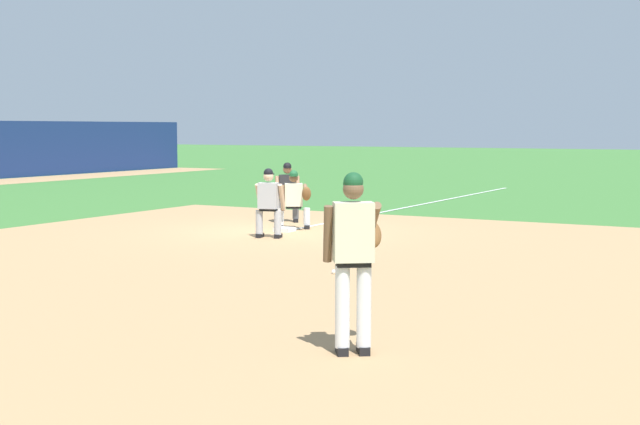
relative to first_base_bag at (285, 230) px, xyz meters
The scene contains 9 objects.
ground_plane 0.04m from the first_base_bag, ahead, with size 160.00×160.00×0.00m, color #3D7533.
infield_dirt_patch 5.40m from the first_base_bag, 145.08° to the right, with size 18.00×18.00×0.01m, color tan.
foul_line_stripe 8.12m from the first_base_bag, ahead, with size 16.23×0.10×0.00m, color white.
first_base_bag is the anchor object (origin of this frame).
baseball 5.83m from the first_base_bag, 141.14° to the right, with size 0.07×0.07×0.07m, color white.
pitcher 10.81m from the first_base_bag, 145.00° to the right, with size 0.85×0.57×1.86m.
first_baseman 0.85m from the first_base_bag, ahead, with size 0.80×1.05×1.34m.
baserunner 1.40m from the first_base_bag, 165.06° to the right, with size 0.54×0.65×1.46m.
umpire 2.08m from the first_base_bag, 29.22° to the left, with size 0.64×0.68×1.46m.
Camera 1 is at (-16.78, -10.18, 2.31)m, focal length 50.00 mm.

